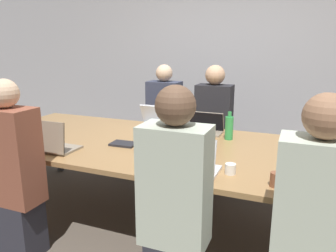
% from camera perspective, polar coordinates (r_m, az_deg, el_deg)
% --- Properties ---
extents(ground_plane, '(24.00, 24.00, 0.00)m').
position_cam_1_polar(ground_plane, '(3.25, 1.04, -15.70)').
color(ground_plane, brown).
extents(curtain_wall, '(12.00, 0.06, 2.80)m').
position_cam_1_polar(curtain_wall, '(4.85, 10.25, 11.32)').
color(curtain_wall, '#ADADB2').
rests_on(curtain_wall, ground_plane).
extents(conference_table, '(3.99, 1.50, 0.72)m').
position_cam_1_polar(conference_table, '(2.97, 1.10, -4.26)').
color(conference_table, '#9E7547').
rests_on(conference_table, ground_plane).
extents(laptop_near_right, '(0.34, 0.27, 0.27)m').
position_cam_1_polar(laptop_near_right, '(2.18, 25.55, -9.24)').
color(laptop_near_right, '#333338').
rests_on(laptop_near_right, conference_table).
extents(person_near_right, '(0.40, 0.24, 1.40)m').
position_cam_1_polar(person_near_right, '(1.91, 23.95, -16.40)').
color(person_near_right, '#2D2D38').
rests_on(person_near_right, ground_plane).
extents(cup_near_right, '(0.07, 0.07, 0.10)m').
position_cam_1_polar(cup_near_right, '(2.23, 18.25, -8.86)').
color(cup_near_right, brown).
rests_on(cup_near_right, conference_table).
extents(laptop_far_midleft, '(0.36, 0.25, 0.24)m').
position_cam_1_polar(laptop_far_midleft, '(3.61, -2.26, 0.93)').
color(laptop_far_midleft, '#B7B7BC').
rests_on(laptop_far_midleft, conference_table).
extents(person_far_midleft, '(0.40, 0.24, 1.38)m').
position_cam_1_polar(person_far_midleft, '(4.09, -0.65, 0.69)').
color(person_far_midleft, '#2D2D38').
rests_on(person_far_midleft, ground_plane).
extents(laptop_near_left, '(0.36, 0.27, 0.28)m').
position_cam_1_polar(laptop_near_left, '(2.94, -19.56, -2.75)').
color(laptop_near_left, gray).
rests_on(laptop_near_left, conference_table).
extents(person_near_left, '(0.40, 0.24, 1.38)m').
position_cam_1_polar(person_near_left, '(2.72, -25.25, -7.62)').
color(person_near_left, '#2D2D38').
rests_on(person_near_left, ground_plane).
extents(cup_near_left, '(0.07, 0.07, 0.10)m').
position_cam_1_polar(cup_near_left, '(3.15, -22.44, -2.50)').
color(cup_near_left, brown).
rests_on(cup_near_left, conference_table).
extents(laptop_far_center, '(0.36, 0.22, 0.22)m').
position_cam_1_polar(laptop_far_center, '(3.39, 6.49, -0.14)').
color(laptop_far_center, gray).
rests_on(laptop_far_center, conference_table).
extents(person_far_center, '(0.40, 0.24, 1.39)m').
position_cam_1_polar(person_far_center, '(3.79, 7.90, -0.35)').
color(person_far_center, '#2D2D38').
rests_on(person_far_center, ground_plane).
extents(bottle_far_center, '(0.08, 0.08, 0.27)m').
position_cam_1_polar(bottle_far_center, '(3.18, 10.59, -0.27)').
color(bottle_far_center, green).
rests_on(bottle_far_center, conference_table).
extents(laptop_near_midright, '(0.35, 0.27, 0.27)m').
position_cam_1_polar(laptop_near_midright, '(2.33, 4.37, -6.41)').
color(laptop_near_midright, silver).
rests_on(laptop_near_midright, conference_table).
extents(person_near_midright, '(0.40, 0.24, 1.40)m').
position_cam_1_polar(person_near_midright, '(1.99, 1.20, -13.72)').
color(person_near_midright, '#2D2D38').
rests_on(person_near_midright, ground_plane).
extents(cup_near_midright, '(0.08, 0.08, 0.08)m').
position_cam_1_polar(cup_near_midright, '(2.36, 10.82, -7.35)').
color(cup_near_midright, white).
rests_on(cup_near_midright, conference_table).
extents(bottle_near_midright, '(0.08, 0.08, 0.24)m').
position_cam_1_polar(bottle_near_midright, '(2.58, 0.29, -3.74)').
color(bottle_near_midright, black).
rests_on(bottle_near_midright, conference_table).
extents(stapler, '(0.08, 0.16, 0.05)m').
position_cam_1_polar(stapler, '(2.81, -2.75, -3.88)').
color(stapler, black).
rests_on(stapler, conference_table).
extents(notebook, '(0.23, 0.16, 0.02)m').
position_cam_1_polar(notebook, '(3.00, -7.74, -3.10)').
color(notebook, '#232328').
rests_on(notebook, conference_table).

